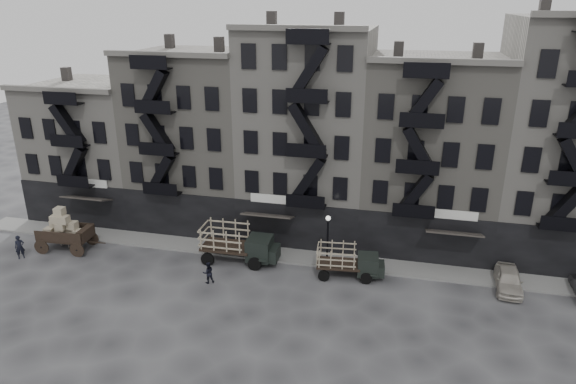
% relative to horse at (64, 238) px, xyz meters
% --- Properties ---
extents(ground, '(140.00, 140.00, 0.00)m').
position_rel_horse_xyz_m(ground, '(18.50, -1.12, -0.76)').
color(ground, '#38383A').
rests_on(ground, ground).
extents(sidewalk, '(55.00, 2.50, 0.15)m').
position_rel_horse_xyz_m(sidewalk, '(18.50, 2.63, -0.69)').
color(sidewalk, slate).
rests_on(sidewalk, ground).
extents(building_west, '(10.00, 11.35, 13.20)m').
position_rel_horse_xyz_m(building_west, '(-1.50, 8.71, 5.24)').
color(building_west, '#A19D94').
rests_on(building_west, ground).
extents(building_midwest, '(10.00, 11.35, 16.20)m').
position_rel_horse_xyz_m(building_midwest, '(8.50, 8.71, 6.74)').
color(building_midwest, gray).
rests_on(building_midwest, ground).
extents(building_center, '(10.00, 11.35, 18.20)m').
position_rel_horse_xyz_m(building_center, '(18.50, 8.70, 7.74)').
color(building_center, '#A19D94').
rests_on(building_center, ground).
extents(building_mideast, '(10.00, 11.35, 16.20)m').
position_rel_horse_xyz_m(building_mideast, '(28.50, 8.71, 6.74)').
color(building_mideast, gray).
rests_on(building_mideast, ground).
extents(building_east, '(10.00, 11.35, 19.20)m').
position_rel_horse_xyz_m(building_east, '(38.50, 8.70, 8.24)').
color(building_east, '#A19D94').
rests_on(building_east, ground).
extents(lamp_post, '(0.36, 0.36, 4.28)m').
position_rel_horse_xyz_m(lamp_post, '(21.50, 1.48, 2.02)').
color(lamp_post, black).
rests_on(lamp_post, ground).
extents(horse, '(1.90, 1.05, 1.52)m').
position_rel_horse_xyz_m(horse, '(0.00, 0.00, 0.00)').
color(horse, beige).
rests_on(horse, ground).
extents(wagon, '(4.40, 2.56, 3.61)m').
position_rel_horse_xyz_m(wagon, '(0.38, -0.31, 1.30)').
color(wagon, black).
rests_on(wagon, ground).
extents(stake_truck_west, '(6.00, 2.60, 2.98)m').
position_rel_horse_xyz_m(stake_truck_west, '(14.63, 0.99, 0.94)').
color(stake_truck_west, black).
rests_on(stake_truck_west, ground).
extents(stake_truck_east, '(5.00, 2.43, 2.43)m').
position_rel_horse_xyz_m(stake_truck_east, '(23.19, 0.62, 0.63)').
color(stake_truck_east, black).
rests_on(stake_truck_east, ground).
extents(car_east, '(1.94, 4.34, 1.45)m').
position_rel_horse_xyz_m(car_east, '(34.32, 1.48, -0.04)').
color(car_east, '#B0A99E').
rests_on(car_east, ground).
extents(pedestrian_west, '(0.82, 0.81, 1.91)m').
position_rel_horse_xyz_m(pedestrian_west, '(-2.08, -2.51, 0.19)').
color(pedestrian_west, black).
rests_on(pedestrian_west, ground).
extents(pedestrian_mid, '(1.00, 0.95, 1.63)m').
position_rel_horse_xyz_m(pedestrian_mid, '(13.61, -2.61, 0.05)').
color(pedestrian_mid, black).
rests_on(pedestrian_mid, ground).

